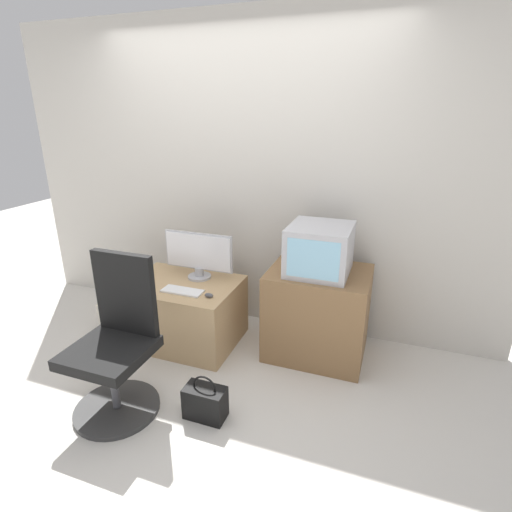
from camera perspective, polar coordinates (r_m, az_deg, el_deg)
ground_plane at (r=2.91m, az=-11.34°, el=-19.97°), size 12.00×12.00×0.00m
wall_back at (r=3.47m, az=-1.44°, el=10.91°), size 4.40×0.05×2.60m
desk at (r=3.44m, az=-10.32°, el=-7.81°), size 0.91×0.67×0.53m
side_stand at (r=3.21m, az=8.76°, el=-8.02°), size 0.76×0.60×0.71m
main_monitor at (r=3.33m, az=-8.21°, el=0.17°), size 0.61×0.20×0.39m
keyboard at (r=3.17m, az=-10.46°, el=-4.94°), size 0.33×0.13×0.01m
mouse at (r=3.04m, az=-6.74°, el=-5.61°), size 0.07×0.04×0.04m
crt_tv at (r=2.98m, az=9.07°, el=0.95°), size 0.45×0.47×0.36m
office_chair at (r=2.75m, az=-19.32°, el=-12.30°), size 0.55×0.55×1.03m
cardboard_box_lower at (r=3.81m, az=-19.04°, el=-7.90°), size 0.24×0.26×0.27m
cardboard_box_upper at (r=3.69m, az=-19.56°, el=-3.91°), size 0.22×0.17×0.31m
handbag at (r=2.72m, az=-7.28°, el=-20.00°), size 0.26×0.15×0.31m
book at (r=3.68m, az=-21.04°, el=-11.46°), size 0.24×0.16×0.02m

